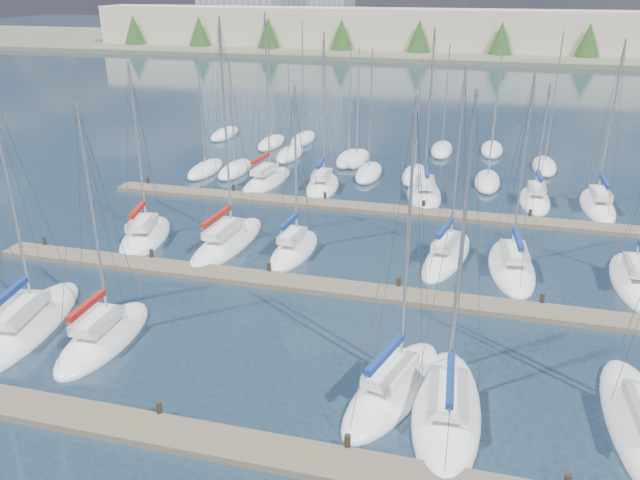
% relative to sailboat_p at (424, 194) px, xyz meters
% --- Properties ---
extents(ground, '(400.00, 400.00, 0.00)m').
position_rel_sailboat_p_xyz_m(ground, '(-3.68, 25.55, -0.18)').
color(ground, '#213343').
rests_on(ground, ground).
extents(dock_near, '(44.00, 1.93, 1.10)m').
position_rel_sailboat_p_xyz_m(dock_near, '(-3.68, -32.43, -0.03)').
color(dock_near, '#6B5E4C').
rests_on(dock_near, ground).
extents(dock_mid, '(44.00, 1.93, 1.10)m').
position_rel_sailboat_p_xyz_m(dock_mid, '(-3.68, -18.43, -0.03)').
color(dock_mid, '#6B5E4C').
rests_on(dock_mid, ground).
extents(dock_far, '(44.00, 1.93, 1.10)m').
position_rel_sailboat_p_xyz_m(dock_far, '(-3.68, -4.43, -0.03)').
color(dock_far, '#6B5E4C').
rests_on(dock_far, ground).
extents(sailboat_p, '(3.95, 8.73, 14.21)m').
position_rel_sailboat_p_xyz_m(sailboat_p, '(0.00, 0.00, 0.00)').
color(sailboat_p, white).
rests_on(sailboat_p, ground).
extents(sailboat_q, '(2.56, 6.90, 10.27)m').
position_rel_sailboat_p_xyz_m(sailboat_q, '(8.90, 0.75, -0.01)').
color(sailboat_q, white).
rests_on(sailboat_q, ground).
extents(sailboat_d, '(4.91, 8.78, 13.70)m').
position_rel_sailboat_p_xyz_m(sailboat_d, '(1.45, -27.20, 0.00)').
color(sailboat_d, white).
rests_on(sailboat_d, ground).
extents(sailboat_b, '(4.59, 10.26, 13.43)m').
position_rel_sailboat_p_xyz_m(sailboat_b, '(-17.97, -26.69, -0.01)').
color(sailboat_b, white).
rests_on(sailboat_b, ground).
extents(sailboat_m, '(2.67, 8.29, 11.61)m').
position_rel_sailboat_p_xyz_m(sailboat_m, '(13.92, -13.03, -0.01)').
color(sailboat_m, white).
rests_on(sailboat_m, ground).
extents(sailboat_n, '(3.44, 8.67, 15.14)m').
position_rel_sailboat_p_xyz_m(sailboat_n, '(-14.02, 0.17, 0.01)').
color(sailboat_n, white).
rests_on(sailboat_n, ground).
extents(sailboat_h, '(4.47, 8.01, 12.80)m').
position_rel_sailboat_p_xyz_m(sailboat_h, '(-18.04, -14.22, -0.01)').
color(sailboat_h, white).
rests_on(sailboat_h, ground).
extents(sailboat_r, '(2.62, 8.36, 13.63)m').
position_rel_sailboat_p_xyz_m(sailboat_r, '(13.69, 0.66, 0.01)').
color(sailboat_r, white).
rests_on(sailboat_r, ground).
extents(sailboat_l, '(3.48, 8.64, 12.78)m').
position_rel_sailboat_p_xyz_m(sailboat_l, '(6.81, -12.84, -0.01)').
color(sailboat_l, white).
rests_on(sailboat_l, ground).
extents(sailboat_o, '(3.18, 7.43, 13.69)m').
position_rel_sailboat_p_xyz_m(sailboat_o, '(-8.81, -0.08, 0.01)').
color(sailboat_o, white).
rests_on(sailboat_o, ground).
extents(sailboat_c, '(2.90, 7.53, 12.63)m').
position_rel_sailboat_p_xyz_m(sailboat_c, '(-13.38, -26.75, -0.00)').
color(sailboat_c, white).
rests_on(sailboat_c, ground).
extents(sailboat_e, '(3.31, 9.12, 14.17)m').
position_rel_sailboat_p_xyz_m(sailboat_e, '(3.86, -28.14, -0.00)').
color(sailboat_e, white).
rests_on(sailboat_e, ground).
extents(sailboat_j, '(2.78, 6.90, 11.68)m').
position_rel_sailboat_p_xyz_m(sailboat_j, '(-7.21, -13.83, 0.00)').
color(sailboat_j, white).
rests_on(sailboat_j, ground).
extents(sailboat_i, '(3.43, 9.85, 15.56)m').
position_rel_sailboat_p_xyz_m(sailboat_i, '(-12.05, -13.78, 0.01)').
color(sailboat_i, white).
rests_on(sailboat_i, ground).
extents(sailboat_k, '(3.88, 8.80, 13.00)m').
position_rel_sailboat_p_xyz_m(sailboat_k, '(2.74, -12.19, 0.01)').
color(sailboat_k, white).
rests_on(sailboat_k, ground).
extents(distant_boats, '(36.93, 20.75, 13.30)m').
position_rel_sailboat_p_xyz_m(distant_boats, '(-8.03, 9.32, 0.11)').
color(distant_boats, '#9EA0A5').
rests_on(distant_boats, ground).
extents(shoreline, '(400.00, 60.00, 38.00)m').
position_rel_sailboat_p_xyz_m(shoreline, '(-16.98, 115.32, 7.26)').
color(shoreline, '#666B51').
rests_on(shoreline, ground).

